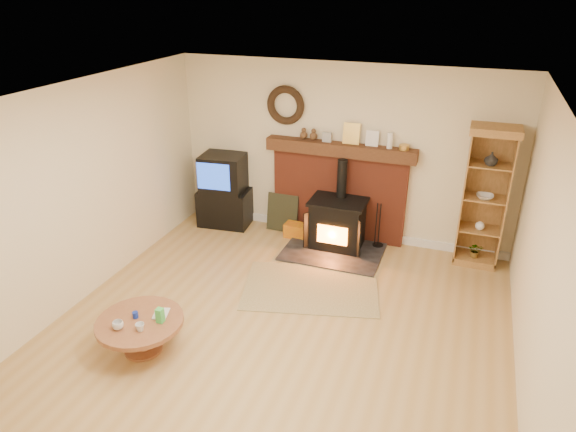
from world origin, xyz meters
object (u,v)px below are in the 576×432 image
at_px(tv_unit, 224,192).
at_px(coffee_table, 140,326).
at_px(wood_stove, 337,225).
at_px(curio_cabinet, 485,197).

distance_m(tv_unit, coffee_table, 3.21).
bearing_deg(wood_stove, tv_unit, 174.18).
height_order(wood_stove, tv_unit, wood_stove).
height_order(tv_unit, curio_cabinet, curio_cabinet).
relative_size(tv_unit, coffee_table, 1.28).
xyz_separation_m(wood_stove, coffee_table, (-1.32, -2.95, -0.05)).
distance_m(wood_stove, curio_cabinet, 2.04).
xyz_separation_m(tv_unit, curio_cabinet, (3.83, 0.09, 0.42)).
bearing_deg(curio_cabinet, wood_stove, -171.75).
xyz_separation_m(wood_stove, curio_cabinet, (1.93, 0.28, 0.61)).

